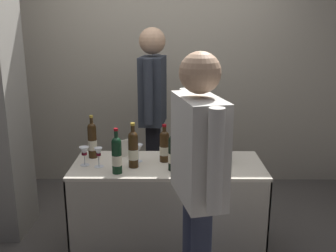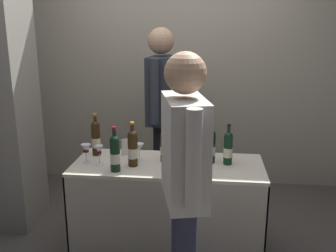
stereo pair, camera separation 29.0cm
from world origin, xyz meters
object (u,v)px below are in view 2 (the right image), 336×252
(taster_foreground_right, at_px, (184,169))
(vendor_presenter, at_px, (161,104))
(tasting_table, at_px, (168,193))
(featured_wine_bottle, at_px, (115,153))
(wine_glass_mid, at_px, (139,148))
(wine_glass_near_vendor, at_px, (86,149))
(display_bottle_0, at_px, (96,138))
(wine_glass_near_taster, at_px, (99,151))
(flower_vase, at_px, (197,157))

(taster_foreground_right, bearing_deg, vendor_presenter, -1.12)
(tasting_table, xyz_separation_m, featured_wine_bottle, (-0.36, -0.20, 0.39))
(featured_wine_bottle, relative_size, wine_glass_mid, 2.41)
(tasting_table, relative_size, wine_glass_near_vendor, 10.03)
(featured_wine_bottle, distance_m, wine_glass_mid, 0.28)
(featured_wine_bottle, height_order, display_bottle_0, display_bottle_0)
(tasting_table, height_order, wine_glass_near_taster, wine_glass_near_taster)
(flower_vase, relative_size, taster_foreground_right, 0.25)
(wine_glass_near_vendor, height_order, taster_foreground_right, taster_foreground_right)
(tasting_table, bearing_deg, flower_vase, -35.10)
(tasting_table, distance_m, wine_glass_near_vendor, 0.73)
(tasting_table, height_order, display_bottle_0, display_bottle_0)
(tasting_table, bearing_deg, vendor_presenter, 101.04)
(tasting_table, xyz_separation_m, wine_glass_near_taster, (-0.52, -0.07, 0.35))
(tasting_table, distance_m, taster_foreground_right, 0.92)
(display_bottle_0, bearing_deg, wine_glass_mid, -13.78)
(flower_vase, bearing_deg, featured_wine_bottle, -176.49)
(wine_glass_mid, bearing_deg, tasting_table, -11.23)
(display_bottle_0, xyz_separation_m, wine_glass_near_vendor, (-0.03, -0.18, -0.04))
(featured_wine_bottle, relative_size, vendor_presenter, 0.19)
(wine_glass_near_vendor, distance_m, wine_glass_near_taster, 0.12)
(featured_wine_bottle, height_order, wine_glass_near_taster, featured_wine_bottle)
(taster_foreground_right, bearing_deg, wine_glass_mid, 13.80)
(vendor_presenter, bearing_deg, wine_glass_near_taster, -17.56)
(vendor_presenter, distance_m, taster_foreground_right, 1.55)
(wine_glass_near_vendor, relative_size, wine_glass_mid, 1.05)
(wine_glass_near_taster, height_order, vendor_presenter, vendor_presenter)
(wine_glass_mid, relative_size, taster_foreground_right, 0.08)
(tasting_table, bearing_deg, wine_glass_near_taster, -172.23)
(display_bottle_0, relative_size, vendor_presenter, 0.20)
(wine_glass_mid, bearing_deg, wine_glass_near_vendor, -168.02)
(featured_wine_bottle, bearing_deg, flower_vase, 3.51)
(tasting_table, distance_m, wine_glass_near_taster, 0.63)
(taster_foreground_right, bearing_deg, featured_wine_bottle, 30.80)
(wine_glass_near_taster, relative_size, taster_foreground_right, 0.09)
(display_bottle_0, distance_m, vendor_presenter, 0.79)
(wine_glass_near_taster, xyz_separation_m, taster_foreground_right, (0.70, -0.68, 0.14))
(taster_foreground_right, bearing_deg, wine_glass_near_vendor, 35.30)
(display_bottle_0, bearing_deg, vendor_presenter, 53.48)
(wine_glass_near_taster, bearing_deg, taster_foreground_right, -44.54)
(display_bottle_0, relative_size, wine_glass_near_taster, 2.31)
(wine_glass_near_vendor, distance_m, wine_glass_mid, 0.41)
(wine_glass_mid, height_order, vendor_presenter, vendor_presenter)
(wine_glass_near_taster, xyz_separation_m, vendor_presenter, (0.37, 0.83, 0.20))
(tasting_table, xyz_separation_m, wine_glass_near_vendor, (-0.63, -0.04, 0.35))
(display_bottle_0, xyz_separation_m, vendor_presenter, (0.46, 0.62, 0.17))
(featured_wine_bottle, bearing_deg, taster_foreground_right, -46.02)
(featured_wine_bottle, relative_size, flower_vase, 0.80)
(tasting_table, xyz_separation_m, vendor_presenter, (-0.15, 0.76, 0.56))
(tasting_table, distance_m, featured_wine_bottle, 0.57)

